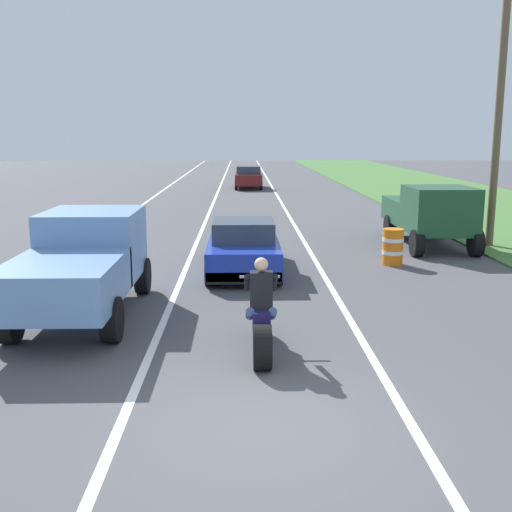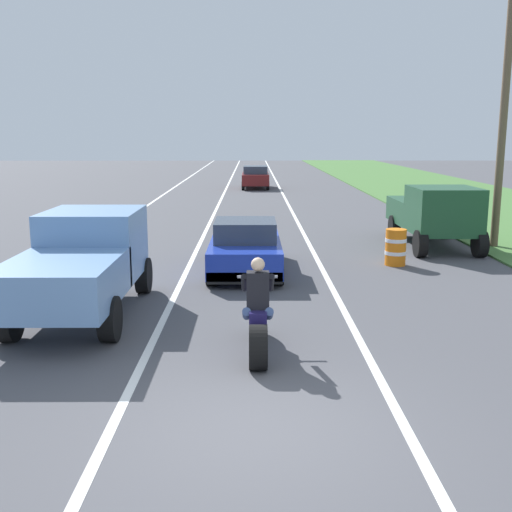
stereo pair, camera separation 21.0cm
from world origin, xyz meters
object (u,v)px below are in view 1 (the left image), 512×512
(pickup_truck_right_shoulder_dark_green, at_px, (430,212))
(sports_car_blue, at_px, (244,248))
(pickup_truck_left_lane_light_blue, at_px, (83,261))
(construction_barrel_nearest, at_px, (393,247))
(distant_car_far_ahead, at_px, (248,177))
(motorcycle_with_rider, at_px, (261,320))

(pickup_truck_right_shoulder_dark_green, bearing_deg, sports_car_blue, -149.13)
(pickup_truck_left_lane_light_blue, distance_m, construction_barrel_nearest, 8.67)
(pickup_truck_left_lane_light_blue, height_order, distant_car_far_ahead, pickup_truck_left_lane_light_blue)
(sports_car_blue, height_order, distant_car_far_ahead, distant_car_far_ahead)
(motorcycle_with_rider, relative_size, distant_car_far_ahead, 0.55)
(motorcycle_with_rider, bearing_deg, pickup_truck_right_shoulder_dark_green, 59.95)
(motorcycle_with_rider, height_order, construction_barrel_nearest, motorcycle_with_rider)
(pickup_truck_right_shoulder_dark_green, distance_m, construction_barrel_nearest, 3.44)
(pickup_truck_left_lane_light_blue, bearing_deg, pickup_truck_right_shoulder_dark_green, 39.54)
(sports_car_blue, bearing_deg, motorcycle_with_rider, -87.58)
(motorcycle_with_rider, bearing_deg, construction_barrel_nearest, 61.27)
(distant_car_far_ahead, bearing_deg, motorcycle_with_rider, -90.24)
(sports_car_blue, bearing_deg, distant_car_far_ahead, 89.10)
(pickup_truck_right_shoulder_dark_green, bearing_deg, distant_car_far_ahead, 104.25)
(motorcycle_with_rider, relative_size, pickup_truck_left_lane_light_blue, 0.46)
(sports_car_blue, distance_m, distant_car_far_ahead, 25.48)
(sports_car_blue, relative_size, construction_barrel_nearest, 4.30)
(pickup_truck_left_lane_light_blue, xyz_separation_m, pickup_truck_right_shoulder_dark_green, (9.12, 7.53, 0.00))
(sports_car_blue, xyz_separation_m, pickup_truck_left_lane_light_blue, (-3.15, -3.96, 0.48))
(sports_car_blue, bearing_deg, construction_barrel_nearest, 10.06)
(motorcycle_with_rider, distance_m, pickup_truck_left_lane_light_blue, 4.16)
(pickup_truck_left_lane_light_blue, height_order, pickup_truck_right_shoulder_dark_green, same)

